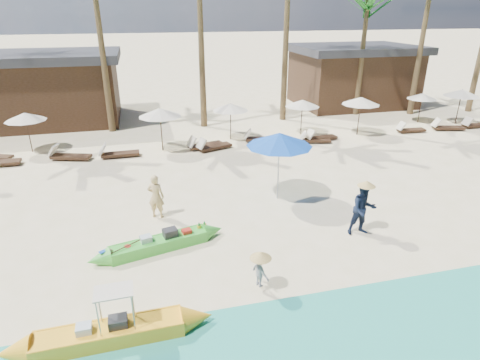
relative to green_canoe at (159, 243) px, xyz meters
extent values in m
plane|color=beige|center=(1.44, -0.57, -0.20)|extent=(240.00, 240.00, 0.00)
cube|color=green|center=(0.00, 0.00, -0.02)|extent=(2.99, 1.27, 0.35)
cube|color=white|center=(0.00, 0.00, -0.01)|extent=(2.55, 1.01, 0.16)
cube|color=#262628|center=(0.36, 0.08, 0.23)|extent=(0.48, 0.41, 0.32)
cube|color=silver|center=(-0.37, -0.04, 0.20)|extent=(0.38, 0.34, 0.26)
cube|color=red|center=(0.86, 0.15, 0.17)|extent=(0.32, 0.29, 0.20)
cylinder|color=red|center=(-0.91, -0.17, 0.11)|extent=(0.20, 0.20, 0.08)
cylinder|color=#262628|center=(-1.11, -0.31, 0.11)|extent=(0.18, 0.18, 0.07)
sphere|color=tan|center=(-1.39, -0.33, 0.16)|extent=(0.17, 0.17, 0.17)
cylinder|color=yellow|center=(1.29, 0.38, 0.16)|extent=(0.13, 0.13, 0.17)
cylinder|color=yellow|center=(1.47, 0.42, 0.16)|extent=(0.13, 0.13, 0.17)
cube|color=yellow|center=(-1.27, -3.46, -0.01)|extent=(3.20, 0.74, 0.38)
cube|color=white|center=(-1.27, -3.46, 0.01)|extent=(2.75, 0.54, 0.17)
cube|color=#262628|center=(-1.07, -3.46, 0.25)|extent=(0.41, 0.33, 0.30)
cube|color=silver|center=(-1.77, -3.47, 0.23)|extent=(0.33, 0.29, 0.26)
cube|color=beige|center=(-1.07, -3.46, 1.11)|extent=(0.82, 0.57, 0.03)
imported|color=tan|center=(0.07, 2.11, 0.59)|extent=(0.68, 0.57, 1.59)
imported|color=#121B31|center=(6.41, -0.65, 0.67)|extent=(0.91, 0.74, 1.75)
imported|color=gray|center=(2.40, -2.63, 0.43)|extent=(0.54, 0.66, 0.90)
cylinder|color=#99999E|center=(4.63, 2.50, 1.07)|extent=(0.06, 0.06, 2.55)
cone|color=blue|center=(4.63, 2.50, 2.17)|extent=(2.44, 2.44, 0.50)
cylinder|color=#3A2317|center=(-5.73, 10.72, 0.79)|extent=(0.05, 0.05, 1.97)
cone|color=beige|center=(-5.73, 10.72, 1.63)|extent=(1.97, 1.97, 0.39)
cube|color=#3A2317|center=(-3.64, 8.99, -0.04)|extent=(1.96, 1.13, 0.13)
cube|color=beige|center=(-4.43, 9.24, 0.29)|extent=(0.58, 0.70, 0.54)
cylinder|color=#3A2317|center=(0.75, 9.34, 0.87)|extent=(0.05, 0.05, 2.15)
cone|color=beige|center=(0.75, 9.34, 1.80)|extent=(2.15, 2.15, 0.43)
cube|color=#3A2317|center=(-1.34, 8.81, -0.04)|extent=(1.83, 0.62, 0.13)
cube|color=beige|center=(-2.14, 8.80, 0.28)|extent=(0.42, 0.60, 0.53)
cylinder|color=#3A2317|center=(4.58, 10.33, 0.79)|extent=(0.05, 0.05, 1.98)
cone|color=beige|center=(4.58, 10.33, 1.64)|extent=(1.98, 1.98, 0.40)
cube|color=#3A2317|center=(3.38, 8.80, -0.04)|extent=(1.87, 1.14, 0.13)
cube|color=beige|center=(2.64, 8.54, 0.27)|extent=(0.57, 0.68, 0.52)
cube|color=#3A2317|center=(2.98, 9.15, -0.04)|extent=(1.91, 1.04, 0.13)
cube|color=beige|center=(2.21, 8.94, 0.28)|extent=(0.55, 0.68, 0.53)
cylinder|color=#3A2317|center=(8.76, 10.33, 0.77)|extent=(0.05, 0.05, 1.95)
cone|color=beige|center=(8.76, 10.33, 1.61)|extent=(1.95, 1.95, 0.39)
cube|color=#3A2317|center=(6.13, 9.47, -0.05)|extent=(1.84, 0.99, 0.12)
cube|color=beige|center=(5.39, 9.67, 0.26)|extent=(0.52, 0.65, 0.51)
cube|color=#3A2317|center=(8.94, 8.59, -0.06)|extent=(1.66, 0.84, 0.11)
cube|color=beige|center=(8.26, 8.74, 0.22)|extent=(0.46, 0.58, 0.46)
cylinder|color=#3A2317|center=(11.91, 9.45, 0.86)|extent=(0.05, 0.05, 2.12)
cone|color=beige|center=(11.91, 9.45, 1.77)|extent=(2.12, 2.12, 0.42)
cube|color=#3A2317|center=(9.41, 8.89, -0.05)|extent=(1.80, 0.79, 0.12)
cube|color=beige|center=(8.65, 8.78, 0.26)|extent=(0.46, 0.61, 0.51)
cylinder|color=#3A2317|center=(17.08, 10.97, 0.71)|extent=(0.05, 0.05, 1.81)
cone|color=beige|center=(17.08, 10.97, 1.48)|extent=(1.81, 1.81, 0.36)
cube|color=#3A2317|center=(15.24, 9.08, -0.06)|extent=(1.65, 0.62, 0.11)
cube|color=beige|center=(14.53, 9.12, 0.23)|extent=(0.39, 0.55, 0.47)
cube|color=#3A2317|center=(17.70, 8.94, -0.04)|extent=(1.87, 1.02, 0.13)
cube|color=beige|center=(16.94, 9.15, 0.27)|extent=(0.54, 0.66, 0.52)
cylinder|color=#3A2317|center=(19.14, 10.05, 0.86)|extent=(0.05, 0.05, 2.12)
cone|color=beige|center=(19.14, 10.05, 1.77)|extent=(2.12, 2.12, 0.42)
cube|color=#3A2317|center=(19.76, 9.03, -0.05)|extent=(1.71, 0.59, 0.12)
cube|color=beige|center=(19.01, 9.01, 0.25)|extent=(0.39, 0.56, 0.49)
cone|color=brown|center=(-1.92, 13.70, 4.84)|extent=(0.40, 0.40, 10.08)
cone|color=brown|center=(3.59, 13.44, 5.43)|extent=(0.40, 0.40, 11.26)
cone|color=brown|center=(8.89, 13.81, 6.38)|extent=(0.40, 0.40, 13.16)
cone|color=brown|center=(14.28, 13.95, 3.84)|extent=(0.40, 0.40, 8.07)
cone|color=brown|center=(18.01, 13.10, 5.12)|extent=(0.40, 0.40, 10.64)
cube|color=#3A2317|center=(-6.56, 16.93, 1.70)|extent=(10.00, 6.00, 3.80)
cube|color=#2D2D33|center=(-6.56, 16.93, 3.85)|extent=(10.80, 6.60, 0.50)
cube|color=#3A2317|center=(15.44, 16.93, 1.70)|extent=(8.00, 6.00, 3.80)
cube|color=#2D2D33|center=(15.44, 16.93, 3.85)|extent=(8.80, 6.60, 0.50)
camera|label=1|loc=(-0.14, -10.68, 6.55)|focal=30.00mm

